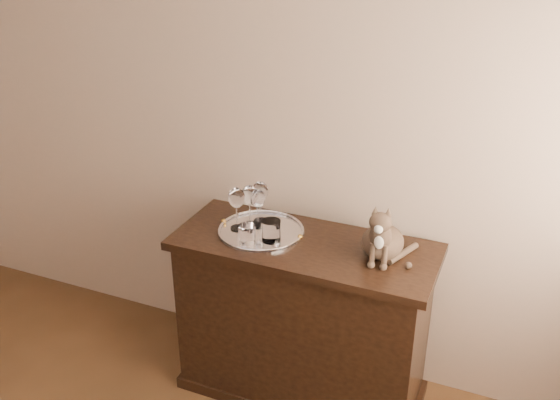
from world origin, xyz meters
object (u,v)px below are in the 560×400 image
(wine_glass_a, at_px, (250,205))
(cat, at_px, (384,228))
(wine_glass_b, at_px, (260,202))
(tumbler_a, at_px, (271,231))
(sideboard, at_px, (303,320))
(tumbler_b, at_px, (247,234))
(wine_glass_c, at_px, (237,208))
(tray, at_px, (261,232))
(wine_glass_d, at_px, (258,208))

(wine_glass_a, relative_size, cat, 0.73)
(wine_glass_b, xyz_separation_m, tumbler_a, (0.12, -0.15, -0.05))
(sideboard, bearing_deg, tumbler_b, -154.29)
(wine_glass_c, xyz_separation_m, tumbler_b, (0.10, -0.11, -0.06))
(sideboard, distance_m, tray, 0.48)
(wine_glass_d, relative_size, tumbler_b, 2.17)
(wine_glass_a, distance_m, cat, 0.64)
(wine_glass_b, relative_size, tumbler_a, 2.08)
(sideboard, xyz_separation_m, wine_glass_c, (-0.33, -0.01, 0.54))
(wine_glass_a, xyz_separation_m, cat, (0.64, -0.03, 0.03))
(wine_glass_c, distance_m, cat, 0.68)
(wine_glass_a, height_order, wine_glass_c, wine_glass_c)
(tray, height_order, wine_glass_b, wine_glass_b)
(wine_glass_b, distance_m, tumbler_b, 0.23)
(wine_glass_b, xyz_separation_m, tumbler_b, (0.03, -0.22, -0.06))
(tray, distance_m, cat, 0.59)
(sideboard, bearing_deg, cat, 4.09)
(wine_glass_b, height_order, wine_glass_c, wine_glass_c)
(wine_glass_a, bearing_deg, wine_glass_d, 4.70)
(tumbler_a, relative_size, tumbler_b, 1.14)
(tray, relative_size, tumbler_a, 4.05)
(tumbler_a, bearing_deg, wine_glass_b, 128.76)
(tray, distance_m, wine_glass_a, 0.13)
(cat, bearing_deg, tumbler_b, -170.88)
(sideboard, relative_size, wine_glass_c, 5.75)
(cat, bearing_deg, tray, 176.91)
(wine_glass_c, xyz_separation_m, cat, (0.68, 0.03, 0.03))
(wine_glass_c, distance_m, tumbler_a, 0.20)
(tray, bearing_deg, sideboard, -3.85)
(wine_glass_d, xyz_separation_m, tumbler_b, (0.02, -0.17, -0.05))
(sideboard, relative_size, wine_glass_d, 6.38)
(wine_glass_a, bearing_deg, wine_glass_b, 61.84)
(tumbler_a, bearing_deg, tumbler_b, -145.60)
(wine_glass_d, bearing_deg, tumbler_a, -42.29)
(wine_glass_c, relative_size, tumbler_b, 2.40)
(wine_glass_b, relative_size, wine_glass_d, 1.09)
(wine_glass_c, bearing_deg, tumbler_a, -12.76)
(wine_glass_a, xyz_separation_m, wine_glass_b, (0.03, 0.05, 0.00))
(tray, relative_size, wine_glass_a, 1.97)
(tray, distance_m, tumbler_b, 0.14)
(tumbler_a, height_order, cat, cat)
(wine_glass_c, height_order, tumbler_b, wine_glass_c)
(wine_glass_a, relative_size, wine_glass_b, 0.99)
(wine_glass_d, height_order, tumbler_a, wine_glass_d)
(tumbler_b, height_order, cat, cat)
(wine_glass_d, relative_size, tumbler_a, 1.91)
(wine_glass_d, height_order, cat, cat)
(wine_glass_b, height_order, cat, cat)
(tumbler_b, xyz_separation_m, cat, (0.58, 0.14, 0.09))
(tray, distance_m, wine_glass_d, 0.11)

